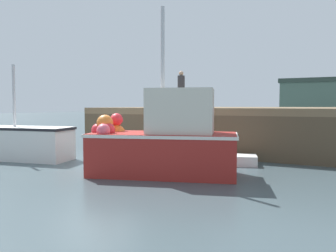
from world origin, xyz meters
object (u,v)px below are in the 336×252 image
fishing_boat_near_right (164,141)px  dockworker (181,89)px  fishing_boat_near_left (15,142)px  rowboat (227,160)px

fishing_boat_near_right → dockworker: bearing=110.8°
fishing_boat_near_left → rowboat: 7.13m
fishing_boat_near_right → dockworker: (-2.56, 6.72, 1.70)m
fishing_boat_near_right → rowboat: fishing_boat_near_right is taller
rowboat → dockworker: size_ratio=1.13×
rowboat → dockworker: 6.21m
fishing_boat_near_left → dockworker: size_ratio=2.45×
fishing_boat_near_right → rowboat: 2.60m
fishing_boat_near_right → rowboat: size_ratio=2.27×
rowboat → fishing_boat_near_right: bearing=-114.2°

